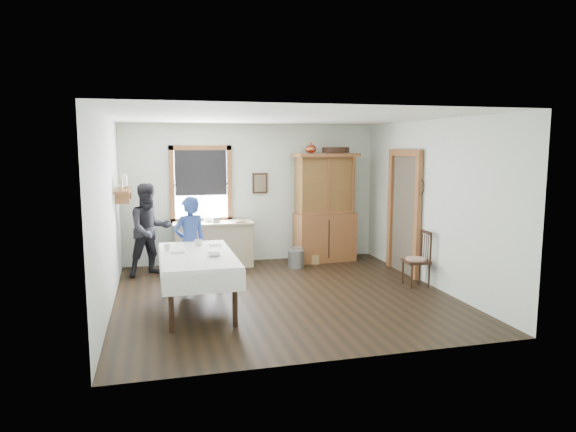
{
  "coord_description": "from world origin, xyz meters",
  "views": [
    {
      "loc": [
        -1.84,
        -7.44,
        2.29
      ],
      "look_at": [
        0.16,
        0.3,
        1.18
      ],
      "focal_mm": 32.0,
      "sensor_mm": 36.0,
      "label": 1
    }
  ],
  "objects_px": {
    "wicker_basket": "(311,259)",
    "woman_blue": "(190,247)",
    "dining_table": "(198,281)",
    "figure_dark": "(150,233)",
    "pail": "(296,259)",
    "china_hutch": "(325,208)",
    "work_counter": "(214,244)",
    "spindle_chair": "(416,258)"
  },
  "relations": [
    {
      "from": "figure_dark",
      "to": "spindle_chair",
      "type": "bearing_deg",
      "value": -44.37
    },
    {
      "from": "wicker_basket",
      "to": "woman_blue",
      "type": "height_order",
      "value": "woman_blue"
    },
    {
      "from": "spindle_chair",
      "to": "dining_table",
      "type": "bearing_deg",
      "value": -170.11
    },
    {
      "from": "dining_table",
      "to": "figure_dark",
      "type": "distance_m",
      "value": 2.26
    },
    {
      "from": "pail",
      "to": "spindle_chair",
      "type": "bearing_deg",
      "value": -47.55
    },
    {
      "from": "woman_blue",
      "to": "wicker_basket",
      "type": "bearing_deg",
      "value": -172.93
    },
    {
      "from": "dining_table",
      "to": "figure_dark",
      "type": "height_order",
      "value": "figure_dark"
    },
    {
      "from": "wicker_basket",
      "to": "woman_blue",
      "type": "bearing_deg",
      "value": -152.67
    },
    {
      "from": "wicker_basket",
      "to": "figure_dark",
      "type": "distance_m",
      "value": 3.1
    },
    {
      "from": "dining_table",
      "to": "woman_blue",
      "type": "distance_m",
      "value": 1.08
    },
    {
      "from": "wicker_basket",
      "to": "figure_dark",
      "type": "bearing_deg",
      "value": -177.08
    },
    {
      "from": "work_counter",
      "to": "woman_blue",
      "type": "height_order",
      "value": "woman_blue"
    },
    {
      "from": "dining_table",
      "to": "woman_blue",
      "type": "bearing_deg",
      "value": 91.74
    },
    {
      "from": "pail",
      "to": "wicker_basket",
      "type": "height_order",
      "value": "pail"
    },
    {
      "from": "spindle_chair",
      "to": "pail",
      "type": "relative_size",
      "value": 2.77
    },
    {
      "from": "wicker_basket",
      "to": "woman_blue",
      "type": "relative_size",
      "value": 0.22
    },
    {
      "from": "dining_table",
      "to": "pail",
      "type": "height_order",
      "value": "dining_table"
    },
    {
      "from": "china_hutch",
      "to": "dining_table",
      "type": "distance_m",
      "value": 3.72
    },
    {
      "from": "wicker_basket",
      "to": "woman_blue",
      "type": "distance_m",
      "value": 2.77
    },
    {
      "from": "work_counter",
      "to": "figure_dark",
      "type": "relative_size",
      "value": 0.99
    },
    {
      "from": "china_hutch",
      "to": "pail",
      "type": "xyz_separation_m",
      "value": [
        -0.71,
        -0.45,
        -0.9
      ]
    },
    {
      "from": "dining_table",
      "to": "spindle_chair",
      "type": "xyz_separation_m",
      "value": [
        3.56,
        0.31,
        0.06
      ]
    },
    {
      "from": "pail",
      "to": "figure_dark",
      "type": "bearing_deg",
      "value": 177.7
    },
    {
      "from": "woman_blue",
      "to": "spindle_chair",
      "type": "bearing_deg",
      "value": 148.22
    },
    {
      "from": "wicker_basket",
      "to": "figure_dark",
      "type": "relative_size",
      "value": 0.2
    },
    {
      "from": "work_counter",
      "to": "dining_table",
      "type": "xyz_separation_m",
      "value": [
        -0.5,
        -2.51,
        -0.03
      ]
    },
    {
      "from": "pail",
      "to": "work_counter",
      "type": "bearing_deg",
      "value": 162.0
    },
    {
      "from": "china_hutch",
      "to": "wicker_basket",
      "type": "bearing_deg",
      "value": -154.97
    },
    {
      "from": "woman_blue",
      "to": "dining_table",
      "type": "bearing_deg",
      "value": 71.48
    },
    {
      "from": "wicker_basket",
      "to": "figure_dark",
      "type": "height_order",
      "value": "figure_dark"
    },
    {
      "from": "spindle_chair",
      "to": "pail",
      "type": "bearing_deg",
      "value": 137.36
    },
    {
      "from": "china_hutch",
      "to": "figure_dark",
      "type": "height_order",
      "value": "china_hutch"
    },
    {
      "from": "work_counter",
      "to": "wicker_basket",
      "type": "bearing_deg",
      "value": -5.44
    },
    {
      "from": "woman_blue",
      "to": "pail",
      "type": "bearing_deg",
      "value": -174.38
    },
    {
      "from": "spindle_chair",
      "to": "wicker_basket",
      "type": "height_order",
      "value": "spindle_chair"
    },
    {
      "from": "pail",
      "to": "woman_blue",
      "type": "height_order",
      "value": "woman_blue"
    },
    {
      "from": "work_counter",
      "to": "spindle_chair",
      "type": "distance_m",
      "value": 3.77
    },
    {
      "from": "china_hutch",
      "to": "dining_table",
      "type": "height_order",
      "value": "china_hutch"
    },
    {
      "from": "dining_table",
      "to": "woman_blue",
      "type": "relative_size",
      "value": 1.42
    },
    {
      "from": "china_hutch",
      "to": "spindle_chair",
      "type": "xyz_separation_m",
      "value": [
        0.85,
        -2.16,
        -0.61
      ]
    },
    {
      "from": "pail",
      "to": "dining_table",
      "type": "bearing_deg",
      "value": -134.53
    },
    {
      "from": "spindle_chair",
      "to": "figure_dark",
      "type": "distance_m",
      "value": 4.6
    }
  ]
}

